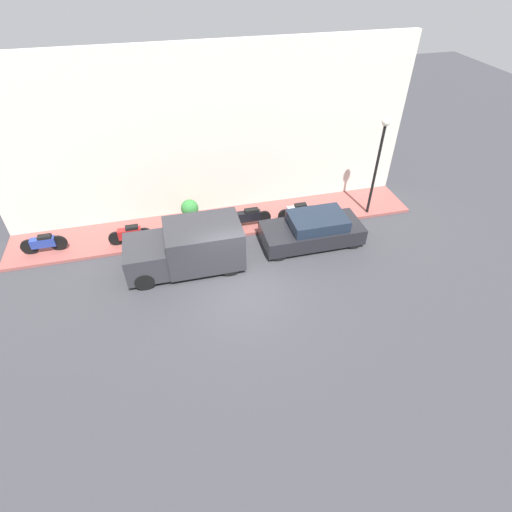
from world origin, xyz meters
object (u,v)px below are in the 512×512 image
streetlamp (380,151)px  scooter_silver (298,211)px  delivery_van (186,247)px  motorcycle_red (130,234)px  potted_plant (190,210)px  motorcycle_black (248,217)px  motorcycle_blue (44,243)px  parked_car (313,230)px

streetlamp → scooter_silver: bearing=86.2°
delivery_van → motorcycle_red: (1.93, 2.16, -0.36)m
streetlamp → potted_plant: bearing=82.1°
delivery_van → motorcycle_red: bearing=48.1°
streetlamp → motorcycle_black: bearing=87.0°
motorcycle_blue → motorcycle_black: motorcycle_black is taller
motorcycle_blue → streetlamp: 14.31m
motorcycle_blue → streetlamp: size_ratio=0.40×
delivery_van → motorcycle_red: delivery_van is taller
delivery_van → streetlamp: 8.96m
motorcycle_black → streetlamp: streetlamp is taller
motorcycle_blue → motorcycle_black: 8.46m
motorcycle_red → scooter_silver: motorcycle_red is taller
parked_car → scooter_silver: (1.62, 0.12, -0.08)m
motorcycle_blue → streetlamp: streetlamp is taller
parked_car → streetlamp: (1.39, -3.24, 2.53)m
parked_car → delivery_van: size_ratio=0.94×
streetlamp → delivery_van: bearing=101.2°
potted_plant → scooter_silver: bearing=-100.8°
motorcycle_red → motorcycle_blue: motorcycle_red is taller
delivery_van → scooter_silver: size_ratio=2.48×
motorcycle_red → scooter_silver: bearing=-90.1°
parked_car → delivery_van: bearing=93.2°
motorcycle_red → potted_plant: bearing=-71.4°
scooter_silver → potted_plant: bearing=79.2°
delivery_van → motorcycle_blue: (2.16, 5.55, -0.37)m
parked_car → motorcycle_black: bearing=54.6°
potted_plant → parked_car: bearing=-117.5°
delivery_van → motorcycle_blue: size_ratio=2.50×
motorcycle_blue → motorcycle_red: bearing=-93.8°
parked_car → streetlamp: 4.34m
motorcycle_blue → scooter_silver: size_ratio=0.99×
motorcycle_black → streetlamp: bearing=-93.0°
delivery_van → motorcycle_blue: bearing=68.8°
scooter_silver → streetlamp: bearing=-93.8°
motorcycle_blue → delivery_van: bearing=-111.2°
streetlamp → potted_plant: 8.49m
parked_car → potted_plant: 5.44m
delivery_van → motorcycle_black: delivery_van is taller
parked_car → scooter_silver: bearing=4.2°
delivery_van → scooter_silver: bearing=-69.6°
motorcycle_blue → streetlamp: (-0.47, -14.06, 2.60)m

